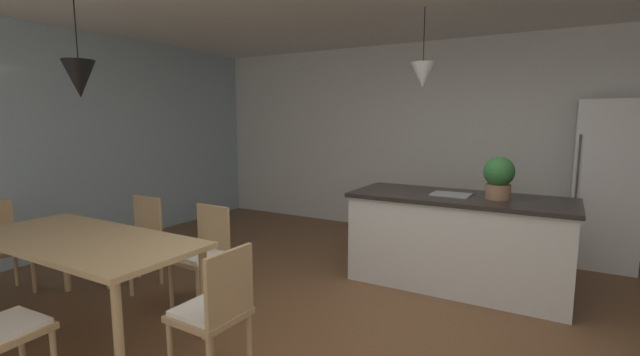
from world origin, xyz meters
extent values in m
cube|color=brown|center=(0.00, 0.00, -0.02)|extent=(10.00, 8.40, 0.04)
cube|color=silver|center=(0.00, 3.26, 1.35)|extent=(10.00, 0.12, 2.70)
cube|color=#9EB7C6|center=(-4.06, 0.00, 1.35)|extent=(0.06, 8.40, 2.70)
cube|color=tan|center=(-1.99, -0.95, 0.72)|extent=(1.96, 0.86, 0.04)
cylinder|color=tan|center=(-2.89, -0.60, 0.36)|extent=(0.06, 0.06, 0.72)
cylinder|color=tan|center=(-1.09, -0.60, 0.36)|extent=(0.06, 0.06, 0.72)
cylinder|color=tan|center=(-1.09, -1.30, 0.36)|extent=(0.06, 0.06, 0.72)
cube|color=tan|center=(-1.55, -0.20, 0.43)|extent=(0.42, 0.42, 0.04)
cube|color=white|center=(-1.55, -0.20, 0.47)|extent=(0.37, 0.37, 0.03)
cube|color=tan|center=(-1.54, -0.02, 0.66)|extent=(0.38, 0.05, 0.42)
cylinder|color=tan|center=(-1.39, -0.38, 0.21)|extent=(0.04, 0.04, 0.41)
cylinder|color=tan|center=(-1.73, -0.37, 0.21)|extent=(0.04, 0.04, 0.41)
cylinder|color=tan|center=(-1.37, -0.04, 0.21)|extent=(0.04, 0.04, 0.41)
cylinder|color=tan|center=(-1.71, -0.03, 0.21)|extent=(0.04, 0.04, 0.41)
cube|color=tan|center=(-1.55, -1.70, 0.43)|extent=(0.42, 0.42, 0.04)
cube|color=white|center=(-1.55, -1.70, 0.47)|extent=(0.38, 0.38, 0.03)
cylinder|color=tan|center=(-1.73, -1.54, 0.21)|extent=(0.04, 0.04, 0.41)
cube|color=tan|center=(-3.29, -0.95, 0.43)|extent=(0.41, 0.41, 0.04)
cube|color=white|center=(-3.29, -0.95, 0.47)|extent=(0.37, 0.37, 0.03)
cylinder|color=tan|center=(-3.12, -0.79, 0.21)|extent=(0.04, 0.04, 0.41)
cylinder|color=tan|center=(-3.46, -0.78, 0.21)|extent=(0.04, 0.04, 0.41)
cube|color=tan|center=(-0.69, -0.95, 0.43)|extent=(0.41, 0.41, 0.04)
cube|color=white|center=(-0.69, -0.95, 0.47)|extent=(0.37, 0.37, 0.03)
cube|color=tan|center=(-0.51, -0.96, 0.66)|extent=(0.04, 0.38, 0.42)
cylinder|color=tan|center=(-0.87, -1.12, 0.21)|extent=(0.04, 0.04, 0.41)
cylinder|color=tan|center=(-0.86, -0.78, 0.21)|extent=(0.04, 0.04, 0.41)
cylinder|color=tan|center=(-0.52, -0.79, 0.21)|extent=(0.04, 0.04, 0.41)
cube|color=tan|center=(-2.43, -0.20, 0.43)|extent=(0.40, 0.40, 0.04)
cube|color=white|center=(-2.43, -0.20, 0.47)|extent=(0.36, 0.36, 0.03)
cube|color=tan|center=(-2.43, -0.02, 0.66)|extent=(0.38, 0.03, 0.42)
cylinder|color=tan|center=(-2.26, -0.37, 0.21)|extent=(0.04, 0.04, 0.41)
cylinder|color=tan|center=(-2.60, -0.37, 0.21)|extent=(0.04, 0.04, 0.41)
cylinder|color=tan|center=(-2.26, -0.03, 0.21)|extent=(0.04, 0.04, 0.41)
cylinder|color=tan|center=(-2.60, -0.03, 0.21)|extent=(0.04, 0.04, 0.41)
cube|color=silver|center=(0.30, 1.41, 0.44)|extent=(2.00, 0.80, 0.88)
cube|color=black|center=(0.30, 1.41, 0.88)|extent=(2.06, 0.86, 0.04)
cube|color=gray|center=(0.22, 1.41, 0.91)|extent=(0.36, 0.30, 0.01)
cube|color=silver|center=(1.57, 2.86, 0.92)|extent=(0.65, 0.64, 1.84)
cylinder|color=#4C4C4C|center=(1.29, 2.52, 0.92)|extent=(0.02, 0.02, 1.11)
cylinder|color=black|center=(-1.80, -0.99, 2.37)|extent=(0.01, 0.01, 0.66)
cone|color=black|center=(-1.80, -0.99, 1.91)|extent=(0.22, 0.22, 0.26)
cylinder|color=black|center=(-0.10, 1.41, 2.44)|extent=(0.01, 0.01, 0.52)
cone|color=#B7B7B7|center=(-0.10, 1.41, 2.06)|extent=(0.24, 0.24, 0.25)
cylinder|color=#8C664C|center=(0.64, 1.41, 0.97)|extent=(0.22, 0.22, 0.14)
sphere|color=#2D6B33|center=(0.64, 1.41, 1.15)|extent=(0.27, 0.27, 0.27)
camera|label=1|loc=(1.16, -2.78, 1.63)|focal=23.95mm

